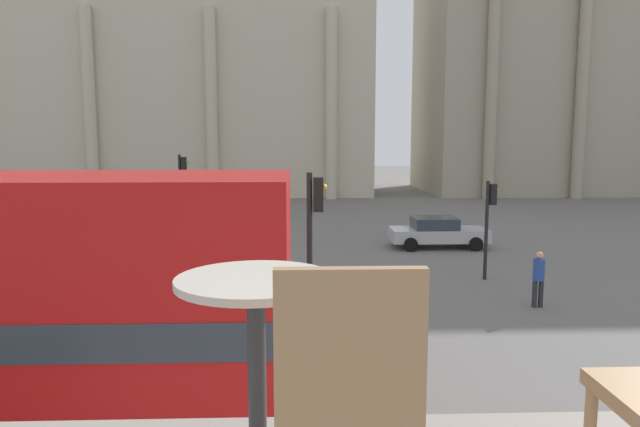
% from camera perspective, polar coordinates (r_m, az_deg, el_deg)
% --- Properties ---
extents(cafe_dining_table, '(0.60, 0.60, 0.73)m').
position_cam_1_polar(cafe_dining_table, '(2.20, -6.38, -11.28)').
color(cafe_dining_table, '#2D2D30').
rests_on(cafe_dining_table, cafe_floor_slab).
extents(cafe_chair_0, '(0.40, 0.40, 0.91)m').
position_cam_1_polar(cafe_chair_0, '(1.71, 2.66, -17.63)').
color(cafe_chair_0, '#A87F56').
rests_on(cafe_chair_0, cafe_floor_slab).
extents(plaza_building_left, '(35.95, 11.52, 18.03)m').
position_cam_1_polar(plaza_building_left, '(52.67, -15.09, 11.83)').
color(plaza_building_left, beige).
rests_on(plaza_building_left, ground_plane).
extents(plaza_building_right, '(36.53, 14.72, 24.40)m').
position_cam_1_polar(plaza_building_right, '(60.45, 28.03, 13.66)').
color(plaza_building_right, '#A39984').
rests_on(plaza_building_right, ground_plane).
extents(traffic_light_near, '(0.42, 0.24, 4.08)m').
position_cam_1_polar(traffic_light_near, '(11.72, -0.70, -2.85)').
color(traffic_light_near, black).
rests_on(traffic_light_near, ground_plane).
extents(traffic_light_mid, '(0.42, 0.24, 3.36)m').
position_cam_1_polar(traffic_light_mid, '(20.00, 16.57, -0.15)').
color(traffic_light_mid, black).
rests_on(traffic_light_mid, ground_plane).
extents(traffic_light_far, '(0.42, 0.24, 4.12)m').
position_cam_1_polar(traffic_light_far, '(24.65, -13.63, 2.40)').
color(traffic_light_far, black).
rests_on(traffic_light_far, ground_plane).
extents(car_silver, '(4.20, 1.93, 1.35)m').
position_cam_1_polar(car_silver, '(25.63, 11.67, -1.81)').
color(car_silver, black).
rests_on(car_silver, ground_plane).
extents(car_black, '(4.20, 1.93, 1.35)m').
position_cam_1_polar(car_black, '(25.84, -18.90, -1.98)').
color(car_black, black).
rests_on(car_black, ground_plane).
extents(pedestrian_yellow, '(0.32, 0.32, 1.66)m').
position_cam_1_polar(pedestrian_yellow, '(36.39, -3.49, 1.42)').
color(pedestrian_yellow, '#282B33').
rests_on(pedestrian_yellow, ground_plane).
extents(pedestrian_blue, '(0.32, 0.32, 1.61)m').
position_cam_1_polar(pedestrian_blue, '(17.35, 21.02, -5.81)').
color(pedestrian_blue, '#282B33').
rests_on(pedestrian_blue, ground_plane).
extents(pedestrian_red, '(0.32, 0.32, 1.64)m').
position_cam_1_polar(pedestrian_red, '(34.88, -5.34, 1.13)').
color(pedestrian_red, '#282B33').
rests_on(pedestrian_red, ground_plane).
extents(pedestrian_olive, '(0.32, 0.32, 1.72)m').
position_cam_1_polar(pedestrian_olive, '(35.25, -18.40, 0.93)').
color(pedestrian_olive, '#282B33').
rests_on(pedestrian_olive, ground_plane).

